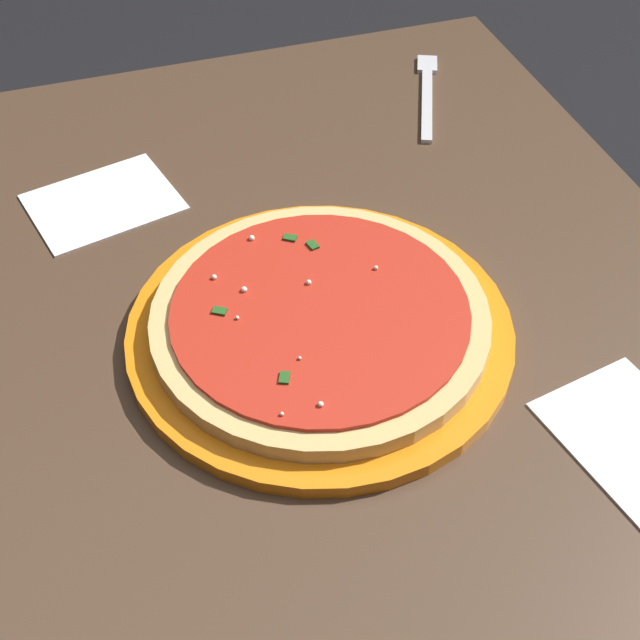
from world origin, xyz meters
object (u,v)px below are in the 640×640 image
at_px(pizza, 320,318).
at_px(napkin_loose_left, 103,202).
at_px(serving_plate, 320,331).
at_px(fork, 427,91).

relative_size(pizza, napkin_loose_left, 2.04).
bearing_deg(napkin_loose_left, serving_plate, -148.44).
xyz_separation_m(napkin_loose_left, fork, (0.09, -0.40, 0.00)).
height_order(napkin_loose_left, fork, fork).
height_order(serving_plate, napkin_loose_left, serving_plate).
xyz_separation_m(pizza, napkin_loose_left, (0.25, 0.15, -0.02)).
xyz_separation_m(serving_plate, pizza, (0.00, 0.00, 0.02)).
distance_m(napkin_loose_left, fork, 0.41).
xyz_separation_m(serving_plate, fork, (0.34, -0.24, -0.00)).
height_order(pizza, napkin_loose_left, pizza).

